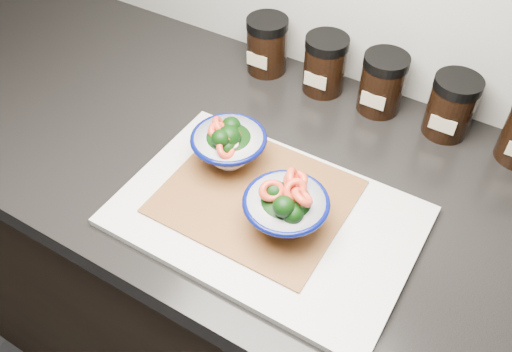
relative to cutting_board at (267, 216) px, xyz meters
The scene contains 10 objects.
cabinet 0.49m from the cutting_board, 54.84° to the left, with size 3.43×0.58×0.86m, color black.
countertop 0.13m from the cutting_board, 54.84° to the left, with size 3.50×0.60×0.04m, color black.
cutting_board is the anchor object (origin of this frame).
bamboo_mat 0.04m from the cutting_board, 147.28° to the left, with size 0.28×0.24×0.00m, color #9E612F.
bowl_left 0.13m from the cutting_board, 150.48° to the left, with size 0.12×0.12×0.09m.
bowl_right 0.06m from the cutting_board, 15.19° to the right, with size 0.13×0.13×0.10m.
spice_jar_a 0.40m from the cutting_board, 120.28° to the left, with size 0.08×0.08×0.11m.
spice_jar_b 0.35m from the cutting_board, 101.92° to the left, with size 0.08×0.08×0.11m.
spice_jar_c 0.35m from the cutting_board, 82.74° to the left, with size 0.08×0.08×0.11m.
spice_jar_d 0.38m from the cutting_board, 63.36° to the left, with size 0.08×0.08×0.11m.
Camera 1 is at (0.19, 0.89, 1.55)m, focal length 38.00 mm.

